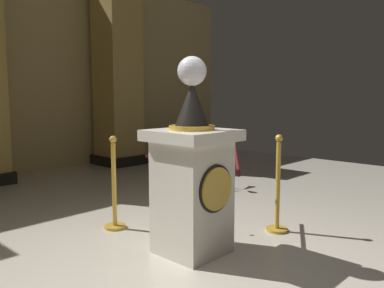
{
  "coord_description": "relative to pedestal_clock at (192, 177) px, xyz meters",
  "views": [
    {
      "loc": [
        -2.42,
        -2.24,
        1.47
      ],
      "look_at": [
        0.24,
        0.27,
        1.02
      ],
      "focal_mm": 37.77,
      "sensor_mm": 36.0,
      "label": 1
    }
  ],
  "objects": [
    {
      "name": "stanchion_near",
      "position": [
        1.07,
        -0.26,
        -0.35
      ],
      "size": [
        0.24,
        0.24,
        1.05
      ],
      "color": "gold",
      "rests_on": "ground_plane"
    },
    {
      "name": "ground_plane",
      "position": [
        -0.24,
        -0.27,
        -0.72
      ],
      "size": [
        12.64,
        12.64,
        0.0
      ],
      "primitive_type": "plane",
      "color": "beige"
    },
    {
      "name": "stanchion_far",
      "position": [
        -0.09,
        1.1,
        -0.36
      ],
      "size": [
        0.24,
        0.24,
        1.03
      ],
      "color": "gold",
      "rests_on": "ground_plane"
    },
    {
      "name": "pedestal_clock",
      "position": [
        0.0,
        0.0,
        0.0
      ],
      "size": [
        0.7,
        0.7,
        1.81
      ],
      "color": "silver",
      "rests_on": "ground_plane"
    },
    {
      "name": "potted_palm_right",
      "position": [
        1.95,
        1.98,
        -0.41
      ],
      "size": [
        0.78,
        0.75,
        1.11
      ],
      "color": "#4C3828",
      "rests_on": "ground_plane"
    },
    {
      "name": "column_right",
      "position": [
        2.51,
        4.53,
        1.14
      ],
      "size": [
        0.93,
        0.93,
        3.74
      ],
      "color": "black",
      "rests_on": "ground_plane"
    },
    {
      "name": "velvet_rope",
      "position": [
        0.49,
        0.42,
        0.07
      ],
      "size": [
        1.28,
        1.29,
        0.22
      ],
      "color": "#591419"
    }
  ]
}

